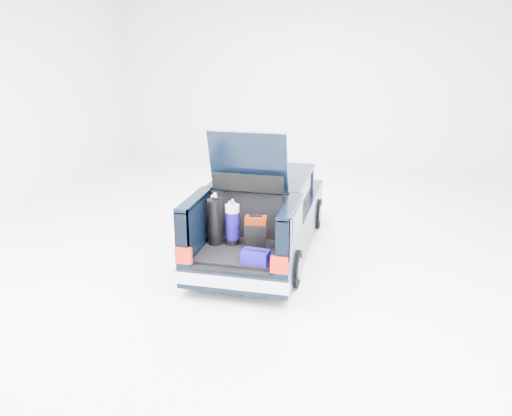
% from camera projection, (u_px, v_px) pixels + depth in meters
% --- Properties ---
extents(ground, '(14.00, 14.00, 0.00)m').
position_uv_depth(ground, '(262.00, 250.00, 10.26)').
color(ground, white).
rests_on(ground, ground).
extents(car, '(1.87, 4.65, 2.47)m').
position_uv_depth(car, '(263.00, 215.00, 10.14)').
color(car, black).
rests_on(car, ground).
extents(red_suitcase, '(0.37, 0.26, 0.56)m').
position_uv_depth(red_suitcase, '(256.00, 233.00, 8.71)').
color(red_suitcase, '#621703').
rests_on(red_suitcase, car).
extents(black_golf_bag, '(0.28, 0.29, 0.86)m').
position_uv_depth(black_golf_bag, '(215.00, 221.00, 8.85)').
color(black_golf_bag, black).
rests_on(black_golf_bag, car).
extents(blue_golf_bag, '(0.30, 0.30, 0.77)m').
position_uv_depth(blue_golf_bag, '(232.00, 224.00, 8.86)').
color(blue_golf_bag, black).
rests_on(blue_golf_bag, car).
extents(blue_duffel, '(0.42, 0.29, 0.22)m').
position_uv_depth(blue_duffel, '(255.00, 257.00, 8.21)').
color(blue_duffel, '#130580').
rests_on(blue_duffel, car).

